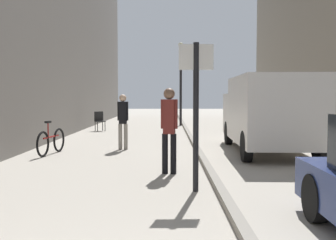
% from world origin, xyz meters
% --- Properties ---
extents(ground_plane, '(80.00, 80.00, 0.00)m').
position_xyz_m(ground_plane, '(0.00, 12.00, 0.00)').
color(ground_plane, '#A8A093').
extents(kerb_strip, '(0.16, 40.00, 0.12)m').
position_xyz_m(kerb_strip, '(1.58, 12.00, 0.06)').
color(kerb_strip, gray).
rests_on(kerb_strip, ground_plane).
extents(pedestrian_main_foreground, '(0.36, 0.24, 1.85)m').
position_xyz_m(pedestrian_main_foreground, '(0.70, 6.72, 1.07)').
color(pedestrian_main_foreground, black).
rests_on(pedestrian_main_foreground, ground_plane).
extents(pedestrian_mid_block, '(0.34, 0.23, 1.74)m').
position_xyz_m(pedestrian_mid_block, '(-0.74, 10.60, 1.00)').
color(pedestrian_mid_block, gray).
rests_on(pedestrian_mid_block, ground_plane).
extents(delivery_van, '(2.22, 5.38, 2.24)m').
position_xyz_m(delivery_van, '(3.66, 10.06, 1.22)').
color(delivery_van, silver).
rests_on(delivery_van, ground_plane).
extents(street_sign_post, '(0.60, 0.10, 2.60)m').
position_xyz_m(street_sign_post, '(1.16, 5.14, 1.55)').
color(street_sign_post, black).
rests_on(street_sign_post, ground_plane).
extents(lamp_post, '(0.28, 0.28, 4.76)m').
position_xyz_m(lamp_post, '(1.41, 20.96, 2.72)').
color(lamp_post, black).
rests_on(lamp_post, ground_plane).
extents(bicycle_leaning, '(0.32, 1.76, 0.98)m').
position_xyz_m(bicycle_leaning, '(-2.69, 9.56, 0.38)').
color(bicycle_leaning, black).
rests_on(bicycle_leaning, ground_plane).
extents(cafe_chair_near_window, '(0.59, 0.59, 0.94)m').
position_xyz_m(cafe_chair_near_window, '(-2.65, 17.36, 0.55)').
color(cafe_chair_near_window, black).
rests_on(cafe_chair_near_window, ground_plane).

